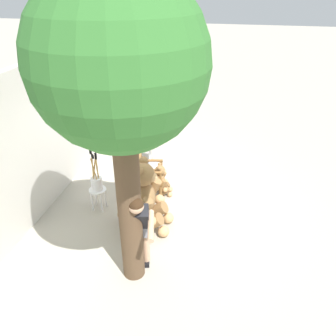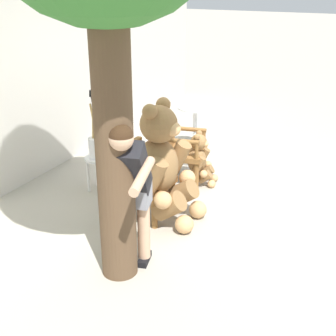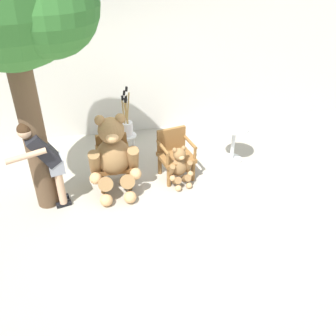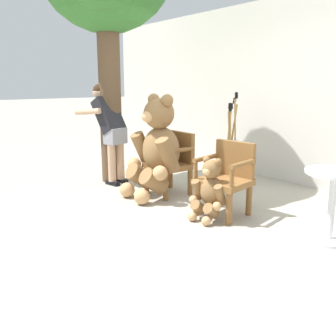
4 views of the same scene
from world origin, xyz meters
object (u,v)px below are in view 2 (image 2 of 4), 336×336
wooden_chair_right (180,149)px  teddy_bear_small (200,159)px  teddy_bear_large (162,164)px  white_stool (98,165)px  wooden_chair_left (142,178)px  brush_bucket (97,142)px  round_side_table (195,123)px  person_visitor (130,183)px

wooden_chair_right → teddy_bear_small: 0.30m
teddy_bear_large → white_stool: teddy_bear_large is taller
wooden_chair_left → white_stool: bearing=67.8°
wooden_chair_right → teddy_bear_small: wooden_chair_right is taller
teddy_bear_large → brush_bucket: bearing=72.6°
wooden_chair_right → round_side_table: (1.18, 0.27, -0.01)m
wooden_chair_right → round_side_table: wooden_chair_right is taller
white_stool → brush_bucket: brush_bucket is taller
brush_bucket → round_side_table: bearing=-16.3°
teddy_bear_large → wooden_chair_left: bearing=89.7°
teddy_bear_small → white_stool: bearing=124.2°
round_side_table → wooden_chair_right: bearing=-167.2°
teddy_bear_small → round_side_table: bearing=25.3°
wooden_chair_right → wooden_chair_left: bearing=179.9°
teddy_bear_large → white_stool: 1.18m
teddy_bear_small → white_stool: teddy_bear_small is taller
wooden_chair_right → brush_bucket: size_ratio=0.91×
person_visitor → round_side_table: (3.26, 0.69, -0.46)m
teddy_bear_large → teddy_bear_small: bearing=-1.2°
white_stool → teddy_bear_large: bearing=-107.4°
teddy_bear_small → person_visitor: 2.18m
teddy_bear_small → wooden_chair_right: bearing=93.8°
wooden_chair_left → teddy_bear_large: 0.34m
person_visitor → white_stool: 1.92m
wooden_chair_left → teddy_bear_small: 1.13m
brush_bucket → teddy_bear_large: bearing=-107.4°
round_side_table → teddy_bear_large: bearing=-166.9°
wooden_chair_right → round_side_table: size_ratio=1.19×
wooden_chair_left → white_stool: size_ratio=1.87×
person_visitor → brush_bucket: bearing=42.8°
teddy_bear_large → round_side_table: 2.32m
wooden_chair_right → white_stool: 1.11m
teddy_bear_large → person_visitor: 1.05m
teddy_bear_large → person_visitor: size_ratio=0.92×
wooden_chair_right → teddy_bear_large: 1.12m
round_side_table → person_visitor: bearing=-168.0°
teddy_bear_small → person_visitor: person_visitor is taller
person_visitor → brush_bucket: 1.85m
teddy_bear_small → round_side_table: teddy_bear_small is taller
wooden_chair_left → white_stool: (0.34, 0.82, -0.11)m
white_stool → round_side_table: size_ratio=0.64×
teddy_bear_small → round_side_table: (1.16, 0.55, 0.09)m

